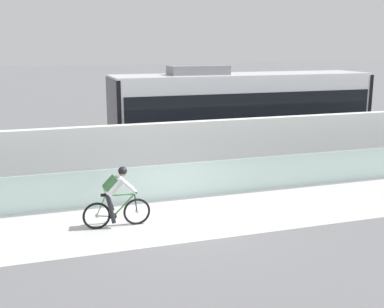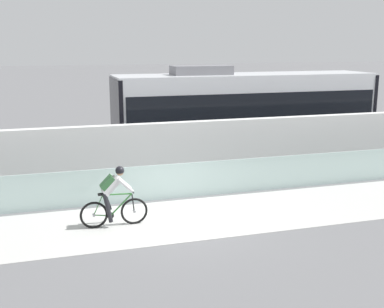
# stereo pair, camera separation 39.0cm
# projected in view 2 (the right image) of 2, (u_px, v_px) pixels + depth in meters

# --- Properties ---
(ground_plane) EXTENTS (200.00, 200.00, 0.00)m
(ground_plane) POSITION_uv_depth(u_px,v_px,m) (180.00, 219.00, 13.37)
(ground_plane) COLOR slate
(bike_path_deck) EXTENTS (32.00, 3.20, 0.01)m
(bike_path_deck) POSITION_uv_depth(u_px,v_px,m) (180.00, 219.00, 13.37)
(bike_path_deck) COLOR beige
(bike_path_deck) RESTS_ON ground
(glass_parapet) EXTENTS (32.00, 0.05, 1.10)m
(glass_parapet) POSITION_uv_depth(u_px,v_px,m) (164.00, 182.00, 14.98)
(glass_parapet) COLOR #ADC6C1
(glass_parapet) RESTS_ON ground
(concrete_barrier_wall) EXTENTS (32.00, 0.36, 2.08)m
(concrete_barrier_wall) POSITION_uv_depth(u_px,v_px,m) (151.00, 154.00, 16.55)
(concrete_barrier_wall) COLOR silver
(concrete_barrier_wall) RESTS_ON ground
(tram_rail_near) EXTENTS (32.00, 0.08, 0.01)m
(tram_rail_near) POSITION_uv_depth(u_px,v_px,m) (138.00, 166.00, 19.09)
(tram_rail_near) COLOR #595654
(tram_rail_near) RESTS_ON ground
(tram_rail_far) EXTENTS (32.00, 0.08, 0.01)m
(tram_rail_far) POSITION_uv_depth(u_px,v_px,m) (132.00, 158.00, 20.43)
(tram_rail_far) COLOR #595654
(tram_rail_far) RESTS_ON ground
(tram) EXTENTS (11.06, 2.54, 3.81)m
(tram) POSITION_uv_depth(u_px,v_px,m) (245.00, 111.00, 20.69)
(tram) COLOR silver
(tram) RESTS_ON ground
(cyclist_on_bike) EXTENTS (1.77, 0.58, 1.61)m
(cyclist_on_bike) POSITION_uv_depth(u_px,v_px,m) (113.00, 197.00, 12.69)
(cyclist_on_bike) COLOR black
(cyclist_on_bike) RESTS_ON ground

